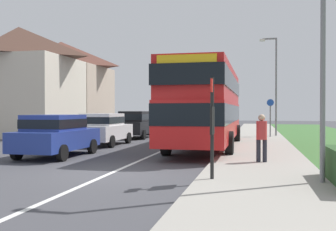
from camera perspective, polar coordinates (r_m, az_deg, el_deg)
The scene contains 14 objects.
ground_plane at distance 11.35m, azimuth -8.43°, elevation -8.37°, with size 120.00×120.00×0.00m, color #424247.
lane_marking_centre at distance 18.98m, azimuth 0.32°, elevation -4.68°, with size 0.14×60.00×0.01m, color silver.
pavement_near_side at distance 16.55m, azimuth 13.21°, elevation -5.30°, with size 3.20×68.00×0.12m, color #9E998E.
double_decker_bus at distance 18.41m, azimuth 5.70°, elevation 1.82°, with size 2.80×11.33×3.70m.
parked_car_blue at distance 15.73m, azimuth -16.02°, elevation -2.56°, with size 2.00×4.17×1.63m.
parked_car_white at distance 20.41m, azimuth -9.40°, elevation -1.78°, with size 1.97×4.08×1.64m.
parked_car_black at distance 25.40m, azimuth -4.75°, elevation -1.17°, with size 1.91×3.92×1.75m.
parked_car_silver at distance 30.52m, azimuth -2.09°, elevation -0.85°, with size 1.99×4.36×1.74m.
pedestrian_at_stop at distance 13.05m, azimuth 13.51°, elevation -2.88°, with size 0.34×0.34×1.67m.
bus_stop_sign at distance 9.61m, azimuth 6.47°, elevation -0.78°, with size 0.09×0.52×2.60m.
cycle_route_sign at distance 25.71m, azimuth 14.71°, elevation -0.11°, with size 0.44×0.08×2.52m.
street_lamp_near at distance 10.00m, azimuth 21.07°, elevation 13.36°, with size 1.14×0.20×6.90m.
street_lamp_mid at distance 27.03m, azimuth 15.27°, elevation 5.08°, with size 1.14×0.20×6.63m.
house_terrace_far_side at distance 31.75m, azimuth -17.92°, elevation 4.34°, with size 7.43×11.97×7.62m.
Camera 1 is at (4.03, -10.46, 1.79)m, focal length 41.75 mm.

